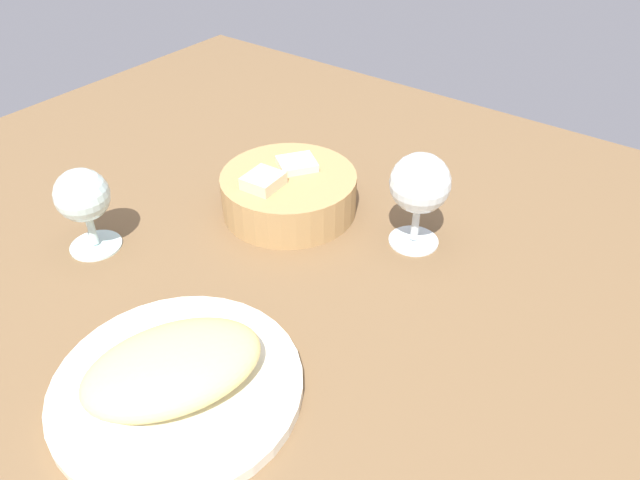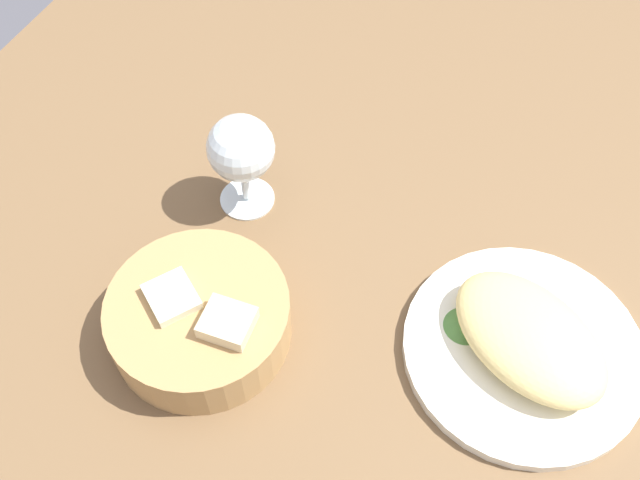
# 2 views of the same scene
# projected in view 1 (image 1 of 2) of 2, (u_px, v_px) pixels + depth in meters

# --- Properties ---
(ground_plane) EXTENTS (1.40, 1.40, 0.02)m
(ground_plane) POSITION_uv_depth(u_px,v_px,m) (231.00, 319.00, 0.71)
(ground_plane) COLOR brown
(plate) EXTENTS (0.25, 0.25, 0.01)m
(plate) POSITION_uv_depth(u_px,v_px,m) (178.00, 386.00, 0.61)
(plate) COLOR white
(plate) RESTS_ON ground_plane
(omelette) EXTENTS (0.21, 0.19, 0.04)m
(omelette) POSITION_uv_depth(u_px,v_px,m) (173.00, 367.00, 0.59)
(omelette) COLOR #E4CC7C
(omelette) RESTS_ON plate
(lettuce_garnish) EXTENTS (0.05, 0.05, 0.02)m
(lettuce_garnish) POSITION_uv_depth(u_px,v_px,m) (220.00, 338.00, 0.64)
(lettuce_garnish) COLOR #4B7E38
(lettuce_garnish) RESTS_ON plate
(bread_basket) EXTENTS (0.19, 0.19, 0.07)m
(bread_basket) POSITION_uv_depth(u_px,v_px,m) (288.00, 192.00, 0.85)
(bread_basket) COLOR tan
(bread_basket) RESTS_ON ground_plane
(wine_glass_near) EXTENTS (0.08, 0.08, 0.13)m
(wine_glass_near) POSITION_uv_depth(u_px,v_px,m) (420.00, 187.00, 0.76)
(wine_glass_near) COLOR silver
(wine_glass_near) RESTS_ON ground_plane
(wine_glass_far) EXTENTS (0.07, 0.07, 0.12)m
(wine_glass_far) POSITION_uv_depth(u_px,v_px,m) (83.00, 200.00, 0.76)
(wine_glass_far) COLOR silver
(wine_glass_far) RESTS_ON ground_plane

